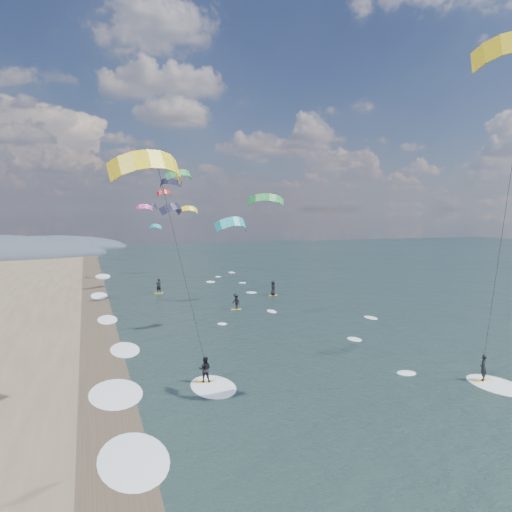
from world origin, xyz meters
name	(u,v)px	position (x,y,z in m)	size (l,w,h in m)	color
ground	(347,407)	(0.00, 0.00, 0.00)	(260.00, 260.00, 0.00)	black
wet_sand_strip	(104,373)	(-12.00, 10.00, 0.00)	(3.00, 240.00, 0.00)	#382D23
kitesurfer_near_b	(177,246)	(-8.56, 1.91, 8.60)	(6.96, 8.61, 13.68)	yellow
far_kitesurfers	(231,293)	(2.80, 31.78, 0.88)	(14.01, 13.78, 1.84)	yellow
bg_kite_field	(180,200)	(0.39, 50.20, 11.85)	(12.47, 73.67, 9.22)	green
shoreline_surf	(118,351)	(-10.80, 14.75, 0.00)	(2.40, 79.40, 0.11)	white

